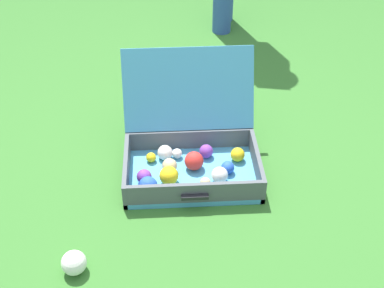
{
  "coord_description": "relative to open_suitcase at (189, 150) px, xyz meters",
  "views": [
    {
      "loc": [
        -0.09,
        -1.67,
        1.51
      ],
      "look_at": [
        0.01,
        0.0,
        0.18
      ],
      "focal_mm": 48.04,
      "sensor_mm": 36.0,
      "label": 1
    }
  ],
  "objects": [
    {
      "name": "ground_plane",
      "position": [
        -0.0,
        -0.06,
        -0.1
      ],
      "size": [
        16.0,
        16.0,
        0.0
      ],
      "primitive_type": "plane",
      "color": "#336B28"
    },
    {
      "name": "open_suitcase",
      "position": [
        0.0,
        0.0,
        0.0
      ],
      "size": [
        0.58,
        0.55,
        0.46
      ],
      "color": "#4799C6",
      "rests_on": "ground"
    },
    {
      "name": "stray_ball_on_grass",
      "position": [
        -0.44,
        -0.54,
        -0.06
      ],
      "size": [
        0.09,
        0.09,
        0.09
      ],
      "primitive_type": "sphere",
      "color": "white",
      "rests_on": "ground"
    }
  ]
}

